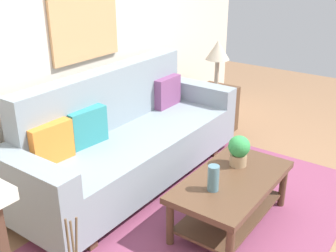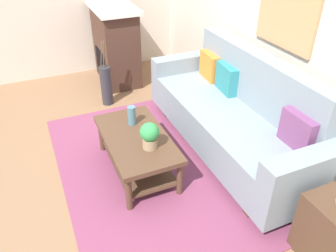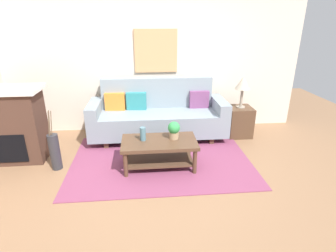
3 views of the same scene
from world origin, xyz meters
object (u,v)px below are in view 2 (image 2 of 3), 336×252
Objects in this scene: throw_pillow_teal at (227,78)px; side_table at (336,231)px; throw_pillow_orange at (210,66)px; throw_pillow_plum at (298,131)px; potted_plant_tabletop at (150,135)px; fireplace at (116,44)px; floor_vase at (106,86)px; tabletop_vase at (132,115)px; framed_painting at (288,7)px; coffee_table at (137,146)px; couch at (234,115)px.

throw_pillow_teal is 1.97m from side_table.
throw_pillow_orange is 1.56m from throw_pillow_plum.
potted_plant_tabletop reaches higher than side_table.
throw_pillow_teal is at bearing 22.49° from fireplace.
throw_pillow_plum is (1.17, 0.00, 0.00)m from throw_pillow_teal.
fireplace is at bearing -165.67° from throw_pillow_plum.
floor_vase is (-2.36, -1.14, -0.41)m from throw_pillow_plum.
potted_plant_tabletop is at bearing -0.80° from floor_vase.
throw_pillow_plum reaches higher than tabletop_vase.
throw_pillow_teal is 1.00m from framed_painting.
fireplace reaches higher than throw_pillow_teal.
throw_pillow_orange is 1.00× the size of throw_pillow_teal.
throw_pillow_teal is at bearing 105.45° from coffee_table.
side_table is at bearing 17.00° from floor_vase.
throw_pillow_plum is 1.78× the size of tabletop_vase.
fireplace is 0.85m from floor_vase.
couch reaches higher than throw_pillow_plum.
couch is 6.82× the size of throw_pillow_plum.
floor_vase is at bearing -27.42° from fireplace.
couch is 1.54m from side_table.
throw_pillow_teal is 1.70m from floor_vase.
floor_vase is 2.51m from framed_painting.
couch is at bearing 16.09° from fireplace.
throw_pillow_plum is 3.16m from fireplace.
throw_pillow_orange is 0.39m from throw_pillow_teal.
fireplace is (-1.50, -0.78, -0.09)m from throw_pillow_orange.
throw_pillow_orange is 0.66× the size of floor_vase.
coffee_table is 0.95× the size of fireplace.
fireplace is 2.12× the size of floor_vase.
couch reaches higher than floor_vase.
couch is 1.19m from framed_painting.
tabletop_vase is 2.03m from fireplace.
tabletop_vase is at bearing -67.41° from throw_pillow_orange.
tabletop_vase is at bearing -151.20° from side_table.
throw_pillow_orange is 1.69m from fireplace.
tabletop_vase is 1.85m from framed_painting.
throw_pillow_plum is (1.56, 0.00, 0.00)m from throw_pillow_orange.
throw_pillow_orange is 1.51m from potted_plant_tabletop.
side_table is at bearing -2.55° from couch.
couch is 1.07m from potted_plant_tabletop.
side_table is (1.53, -0.07, -0.15)m from couch.
fireplace is (-3.06, -0.78, -0.09)m from throw_pillow_plum.
coffee_table is at bearing -59.29° from throw_pillow_orange.
fireplace is at bearing -153.77° from framed_painting.
side_table is 0.48× the size of fireplace.
fireplace is at bearing 168.41° from tabletop_vase.
potted_plant_tabletop is 0.33× the size of framed_painting.
fireplace is (-1.99, 0.41, 0.06)m from tabletop_vase.
throw_pillow_orange is 0.33× the size of coffee_table.
fireplace is (-1.89, -0.78, -0.09)m from throw_pillow_teal.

